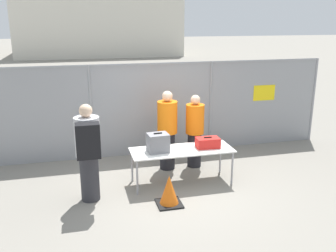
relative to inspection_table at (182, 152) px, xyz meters
name	(u,v)px	position (x,y,z in m)	size (l,w,h in m)	color
ground_plane	(175,187)	(-0.19, -0.19, -0.67)	(120.00, 120.00, 0.00)	gray
fence_section	(154,107)	(-0.17, 1.87, 0.50)	(8.91, 0.07, 2.24)	gray
inspection_table	(182,152)	(0.00, 0.00, 0.00)	(2.05, 0.76, 0.72)	silver
suitcase_grey	(158,143)	(-0.49, -0.01, 0.23)	(0.42, 0.35, 0.39)	slate
suitcase_red	(208,143)	(0.54, -0.01, 0.15)	(0.47, 0.29, 0.23)	red
traveler_hooded	(88,150)	(-1.84, -0.36, 0.33)	(0.45, 0.70, 1.81)	#2D2D33
security_worker_near	(167,129)	(-0.10, 0.82, 0.24)	(0.44, 0.44, 1.76)	black
security_worker_far	(195,130)	(0.53, 0.80, 0.18)	(0.41, 0.41, 1.65)	black
utility_trailer	(170,112)	(0.85, 4.25, -0.27)	(3.77, 1.98, 0.70)	white
distant_hangar	(97,24)	(0.44, 31.04, 2.02)	(14.02, 12.06, 5.39)	beige
traffic_cone	(169,191)	(-0.48, -0.84, -0.41)	(0.45, 0.45, 0.56)	black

